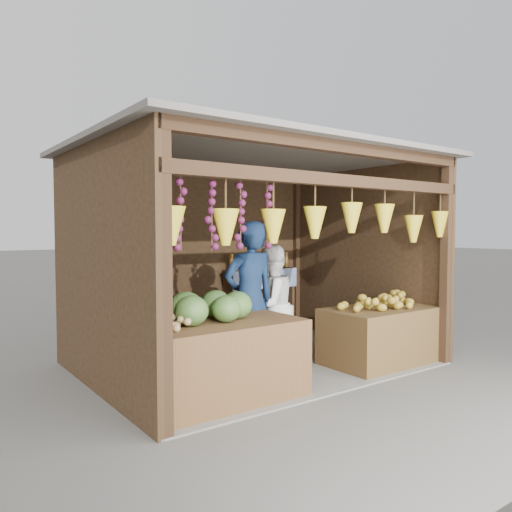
{
  "coord_description": "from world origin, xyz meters",
  "views": [
    {
      "loc": [
        -3.68,
        -5.09,
        1.69
      ],
      "look_at": [
        -0.05,
        -0.1,
        1.37
      ],
      "focal_mm": 35.0,
      "sensor_mm": 36.0,
      "label": 1
    }
  ],
  "objects_px": {
    "woman_standing": "(270,306)",
    "vendor_seated": "(134,312)",
    "counter_left": "(222,362)",
    "counter_right": "(380,336)",
    "man_standing": "(250,299)"
  },
  "relations": [
    {
      "from": "counter_right",
      "to": "vendor_seated",
      "type": "xyz_separation_m",
      "value": [
        -2.84,
        1.03,
        0.44
      ]
    },
    {
      "from": "man_standing",
      "to": "woman_standing",
      "type": "relative_size",
      "value": 1.19
    },
    {
      "from": "man_standing",
      "to": "vendor_seated",
      "type": "xyz_separation_m",
      "value": [
        -1.19,
        0.51,
        -0.1
      ]
    },
    {
      "from": "counter_right",
      "to": "vendor_seated",
      "type": "relative_size",
      "value": 1.49
    },
    {
      "from": "man_standing",
      "to": "vendor_seated",
      "type": "distance_m",
      "value": 1.3
    },
    {
      "from": "woman_standing",
      "to": "vendor_seated",
      "type": "distance_m",
      "value": 1.7
    },
    {
      "from": "counter_left",
      "to": "man_standing",
      "type": "height_order",
      "value": "man_standing"
    },
    {
      "from": "vendor_seated",
      "to": "counter_left",
      "type": "bearing_deg",
      "value": 125.71
    },
    {
      "from": "counter_right",
      "to": "vendor_seated",
      "type": "distance_m",
      "value": 3.05
    },
    {
      "from": "woman_standing",
      "to": "counter_right",
      "type": "bearing_deg",
      "value": 136.66
    },
    {
      "from": "man_standing",
      "to": "counter_left",
      "type": "bearing_deg",
      "value": 40.44
    },
    {
      "from": "counter_right",
      "to": "vendor_seated",
      "type": "bearing_deg",
      "value": 160.02
    },
    {
      "from": "woman_standing",
      "to": "vendor_seated",
      "type": "xyz_separation_m",
      "value": [
        -1.68,
        0.27,
        0.05
      ]
    },
    {
      "from": "counter_left",
      "to": "woman_standing",
      "type": "relative_size",
      "value": 1.08
    },
    {
      "from": "woman_standing",
      "to": "man_standing",
      "type": "bearing_deg",
      "value": 16.22
    }
  ]
}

